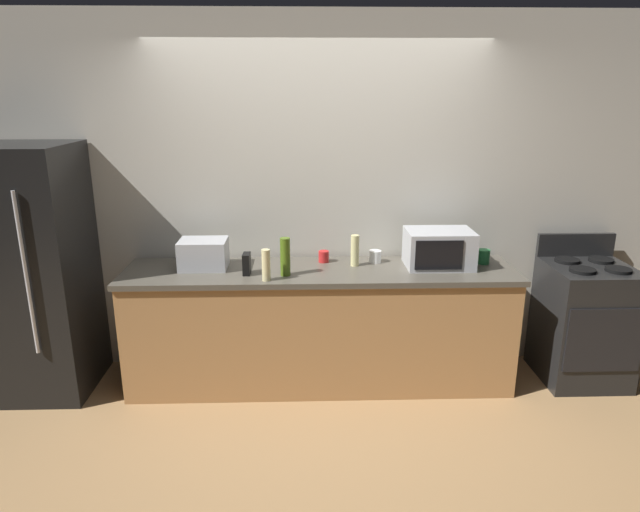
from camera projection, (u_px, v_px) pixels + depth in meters
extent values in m
plane|color=#A87F51|center=(322.00, 409.00, 3.91)|extent=(8.00, 8.00, 0.00)
cube|color=beige|center=(318.00, 197.00, 4.30)|extent=(6.40, 0.10, 2.70)
cube|color=#B27F4C|center=(320.00, 329.00, 4.17)|extent=(2.80, 0.60, 0.86)
cube|color=#514C42|center=(320.00, 272.00, 4.05)|extent=(2.84, 0.64, 0.04)
cube|color=black|center=(33.00, 272.00, 3.98)|extent=(0.72, 0.70, 1.80)
cylinder|color=silver|center=(26.00, 275.00, 3.60)|extent=(0.02, 0.02, 1.10)
cube|color=black|center=(584.00, 323.00, 4.23)|extent=(0.60, 0.60, 0.90)
cube|color=black|center=(605.00, 340.00, 3.94)|extent=(0.55, 0.02, 0.48)
cube|color=black|center=(576.00, 245.00, 4.34)|extent=(0.60, 0.04, 0.18)
cylinder|color=black|center=(583.00, 270.00, 3.98)|extent=(0.18, 0.18, 0.02)
cylinder|color=black|center=(618.00, 270.00, 3.99)|extent=(0.18, 0.18, 0.02)
cylinder|color=black|center=(567.00, 260.00, 4.21)|extent=(0.18, 0.18, 0.02)
cylinder|color=black|center=(601.00, 260.00, 4.22)|extent=(0.18, 0.18, 0.02)
cube|color=#B7BABF|center=(439.00, 248.00, 4.08)|extent=(0.48, 0.34, 0.27)
cube|color=black|center=(439.00, 255.00, 3.91)|extent=(0.34, 0.01, 0.21)
cube|color=#B7BABF|center=(204.00, 254.00, 4.04)|extent=(0.34, 0.26, 0.21)
cube|color=black|center=(247.00, 264.00, 3.91)|extent=(0.05, 0.11, 0.15)
cylinder|color=beige|center=(266.00, 265.00, 3.77)|extent=(0.06, 0.06, 0.22)
cylinder|color=beige|center=(355.00, 250.00, 4.09)|extent=(0.06, 0.06, 0.23)
cylinder|color=#4C6B19|center=(285.00, 257.00, 3.87)|extent=(0.07, 0.07, 0.27)
cylinder|color=white|center=(375.00, 256.00, 4.19)|extent=(0.09, 0.09, 0.09)
cylinder|color=#2D8C47|center=(484.00, 257.00, 4.16)|extent=(0.09, 0.09, 0.11)
cylinder|color=red|center=(324.00, 256.00, 4.20)|extent=(0.08, 0.08, 0.09)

